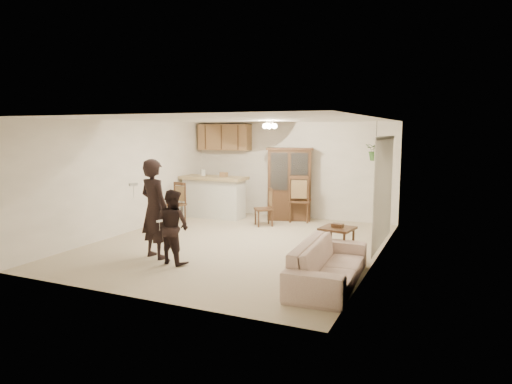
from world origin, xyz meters
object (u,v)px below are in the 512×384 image
at_px(child, 173,225).
at_px(chair_hutch_left, 264,215).
at_px(china_hutch, 290,185).
at_px(chair_bar, 175,211).
at_px(side_table, 337,243).
at_px(adult, 154,209).
at_px(sofa, 329,260).
at_px(chair_hutch_right, 300,208).

bearing_deg(child, chair_hutch_left, -81.36).
bearing_deg(china_hutch, chair_bar, -166.80).
xyz_separation_m(side_table, chair_bar, (-4.57, 1.72, -0.03)).
height_order(adult, child, adult).
distance_m(child, chair_bar, 3.68).
bearing_deg(sofa, china_hutch, 23.87).
bearing_deg(side_table, chair_bar, 159.39).
relative_size(adult, chair_hutch_left, 1.97).
bearing_deg(side_table, sofa, -81.69).
distance_m(side_table, chair_bar, 4.89).
height_order(sofa, child, child).
bearing_deg(sofa, chair_hutch_right, 20.98).
height_order(sofa, chair_hutch_left, chair_hutch_left).
bearing_deg(chair_bar, adult, -50.38).
xyz_separation_m(chair_hutch_left, chair_hutch_right, (0.62, 0.87, 0.08)).
xyz_separation_m(china_hutch, chair_hutch_right, (0.31, -0.08, -0.58)).
distance_m(sofa, child, 2.76).
bearing_deg(chair_bar, side_table, -8.88).
distance_m(adult, chair_hutch_right, 4.47).
bearing_deg(chair_hutch_right, adult, 60.23).
bearing_deg(chair_hutch_left, chair_bar, -114.98).
bearing_deg(child, sofa, -167.30).
bearing_deg(adult, chair_hutch_right, -90.25).
distance_m(side_table, chair_hutch_right, 3.52).
height_order(china_hutch, chair_bar, china_hutch).
distance_m(sofa, chair_hutch_left, 4.31).
relative_size(child, chair_hutch_right, 1.14).
bearing_deg(child, side_table, -140.59).
relative_size(adult, side_table, 2.73).
bearing_deg(side_table, adult, -159.09).
bearing_deg(child, chair_hutch_right, -88.71).
distance_m(child, chair_hutch_left, 3.55).
bearing_deg(chair_hutch_right, side_table, 106.90).
height_order(sofa, adult, adult).
height_order(side_table, chair_hutch_left, chair_hutch_left).
bearing_deg(chair_hutch_left, sofa, -1.10).
xyz_separation_m(sofa, adult, (-3.24, 0.13, 0.53)).
distance_m(sofa, chair_hutch_right, 4.76).
bearing_deg(sofa, child, 88.04).
height_order(child, chair_hutch_right, child).
xyz_separation_m(adult, chair_hutch_left, (0.70, 3.36, -0.64)).
bearing_deg(china_hutch, child, -112.80).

